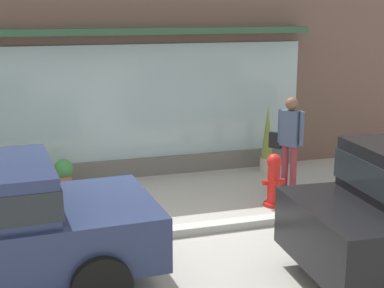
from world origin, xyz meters
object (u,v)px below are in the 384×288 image
fire_hydrant (274,180)px  potted_plant_window_right (267,140)px  pedestrian_with_handbag (289,137)px  potted_plant_window_left (10,170)px  potted_plant_window_center (64,173)px

fire_hydrant → potted_plant_window_right: bearing=68.0°
pedestrian_with_handbag → potted_plant_window_right: size_ratio=1.28×
potted_plant_window_left → potted_plant_window_right: 5.01m
fire_hydrant → potted_plant_window_right: 2.16m
fire_hydrant → pedestrian_with_handbag: bearing=47.7°
fire_hydrant → potted_plant_window_left: fire_hydrant is taller
pedestrian_with_handbag → potted_plant_window_center: 4.13m
pedestrian_with_handbag → potted_plant_window_left: pedestrian_with_handbag is taller
pedestrian_with_handbag → potted_plant_window_left: size_ratio=2.14×
pedestrian_with_handbag → potted_plant_window_right: (0.21, 1.34, -0.37)m
potted_plant_window_left → potted_plant_window_center: (0.91, -0.31, -0.05)m
pedestrian_with_handbag → potted_plant_window_center: (-3.88, 1.23, -0.68)m
fire_hydrant → potted_plant_window_left: 4.73m
potted_plant_window_right → potted_plant_window_left: bearing=177.7°
potted_plant_window_center → potted_plant_window_right: 4.10m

